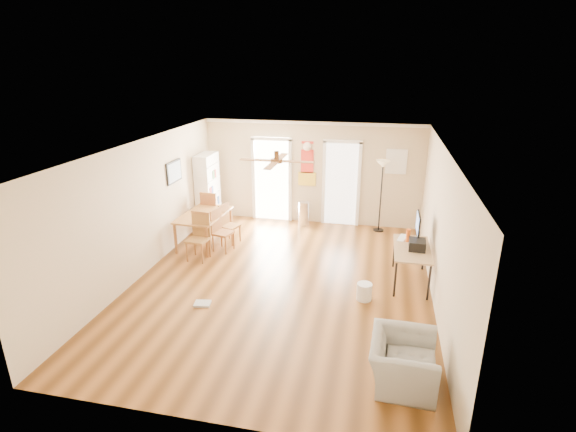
% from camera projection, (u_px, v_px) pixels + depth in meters
% --- Properties ---
extents(floor, '(7.00, 7.00, 0.00)m').
position_uv_depth(floor, '(281.00, 283.00, 8.35)').
color(floor, brown).
rests_on(floor, ground).
extents(ceiling, '(5.50, 7.00, 0.00)m').
position_uv_depth(ceiling, '(281.00, 147.00, 7.49)').
color(ceiling, silver).
rests_on(ceiling, floor).
extents(wall_back, '(5.50, 0.04, 2.60)m').
position_uv_depth(wall_back, '(312.00, 173.00, 11.15)').
color(wall_back, beige).
rests_on(wall_back, floor).
extents(wall_front, '(5.50, 0.04, 2.60)m').
position_uv_depth(wall_front, '(207.00, 328.00, 4.69)').
color(wall_front, beige).
rests_on(wall_front, floor).
extents(wall_left, '(0.04, 7.00, 2.60)m').
position_uv_depth(wall_left, '(142.00, 209.00, 8.47)').
color(wall_left, beige).
rests_on(wall_left, floor).
extents(wall_right, '(0.04, 7.00, 2.60)m').
position_uv_depth(wall_right, '(441.00, 231.00, 7.38)').
color(wall_right, beige).
rests_on(wall_right, floor).
extents(crown_molding, '(5.50, 7.00, 0.08)m').
position_uv_depth(crown_molding, '(281.00, 150.00, 7.50)').
color(crown_molding, white).
rests_on(crown_molding, wall_back).
extents(kitchen_doorway, '(0.90, 0.10, 2.10)m').
position_uv_depth(kitchen_doorway, '(272.00, 181.00, 11.42)').
color(kitchen_doorway, white).
rests_on(kitchen_doorway, wall_back).
extents(bathroom_doorway, '(0.80, 0.10, 2.10)m').
position_uv_depth(bathroom_doorway, '(341.00, 184.00, 11.07)').
color(bathroom_doorway, white).
rests_on(bathroom_doorway, wall_back).
extents(wall_decal, '(0.46, 0.03, 1.10)m').
position_uv_depth(wall_decal, '(307.00, 163.00, 11.07)').
color(wall_decal, red).
rests_on(wall_decal, wall_back).
extents(ac_grille, '(0.50, 0.04, 0.60)m').
position_uv_depth(ac_grille, '(396.00, 162.00, 10.58)').
color(ac_grille, white).
rests_on(ac_grille, wall_back).
extents(framed_poster, '(0.04, 0.66, 0.48)m').
position_uv_depth(framed_poster, '(174.00, 172.00, 9.62)').
color(framed_poster, black).
rests_on(framed_poster, wall_left).
extents(ceiling_fan, '(1.24, 1.24, 0.20)m').
position_uv_depth(ceiling_fan, '(277.00, 161.00, 7.27)').
color(ceiling_fan, '#593819').
rests_on(ceiling_fan, ceiling).
extents(bookshelf, '(0.51, 0.87, 1.83)m').
position_uv_depth(bookshelf, '(208.00, 190.00, 11.12)').
color(bookshelf, white).
rests_on(bookshelf, floor).
extents(dining_table, '(0.94, 1.49, 0.72)m').
position_uv_depth(dining_table, '(205.00, 229.00, 10.05)').
color(dining_table, '#A17033').
rests_on(dining_table, floor).
extents(dining_chair_right_a, '(0.46, 0.46, 0.90)m').
position_uv_depth(dining_chair_right_a, '(230.00, 224.00, 10.10)').
color(dining_chair_right_a, '#9F6C33').
rests_on(dining_chair_right_a, floor).
extents(dining_chair_right_b, '(0.47, 0.47, 0.94)m').
position_uv_depth(dining_chair_right_b, '(223.00, 231.00, 9.65)').
color(dining_chair_right_b, '#A66135').
rests_on(dining_chair_right_b, floor).
extents(dining_chair_near, '(0.45, 0.45, 1.01)m').
position_uv_depth(dining_chair_near, '(198.00, 237.00, 9.20)').
color(dining_chair_near, olive).
rests_on(dining_chair_near, floor).
extents(dining_chair_far, '(0.46, 0.46, 1.02)m').
position_uv_depth(dining_chair_far, '(213.00, 211.00, 10.79)').
color(dining_chair_far, '#94592F').
rests_on(dining_chair_far, floor).
extents(trash_can, '(0.35, 0.35, 0.62)m').
position_uv_depth(trash_can, '(304.00, 213.00, 11.23)').
color(trash_can, silver).
rests_on(trash_can, floor).
extents(torchiere_lamp, '(0.34, 0.34, 1.77)m').
position_uv_depth(torchiere_lamp, '(381.00, 196.00, 10.65)').
color(torchiere_lamp, black).
rests_on(torchiere_lamp, floor).
extents(computer_desk, '(0.66, 1.31, 0.70)m').
position_uv_depth(computer_desk, '(410.00, 265.00, 8.29)').
color(computer_desk, tan).
rests_on(computer_desk, floor).
extents(imac, '(0.08, 0.60, 0.56)m').
position_uv_depth(imac, '(418.00, 228.00, 8.39)').
color(imac, black).
rests_on(imac, computer_desk).
extents(keyboard, '(0.22, 0.42, 0.01)m').
position_uv_depth(keyboard, '(402.00, 238.00, 8.63)').
color(keyboard, silver).
rests_on(keyboard, computer_desk).
extents(printer, '(0.31, 0.36, 0.18)m').
position_uv_depth(printer, '(417.00, 245.00, 8.10)').
color(printer, black).
rests_on(printer, computer_desk).
extents(orange_bottle, '(0.10, 0.10, 0.25)m').
position_uv_depth(orange_bottle, '(408.00, 235.00, 8.43)').
color(orange_bottle, '#DC5313').
rests_on(orange_bottle, computer_desk).
extents(wastebasket_a, '(0.30, 0.30, 0.31)m').
position_uv_depth(wastebasket_a, '(364.00, 292.00, 7.74)').
color(wastebasket_a, silver).
rests_on(wastebasket_a, floor).
extents(floor_cloth, '(0.31, 0.26, 0.04)m').
position_uv_depth(floor_cloth, '(202.00, 304.00, 7.61)').
color(floor_cloth, '#AAAAA5').
rests_on(floor_cloth, floor).
extents(armchair, '(0.88, 1.00, 0.63)m').
position_uv_depth(armchair, '(403.00, 362.00, 5.69)').
color(armchair, gray).
rests_on(armchair, floor).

